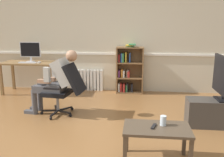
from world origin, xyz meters
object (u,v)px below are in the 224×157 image
keyboard (28,63)px  radiator (87,80)px  computer_mouse (39,62)px  bookshelf (128,71)px  person_seated (56,80)px  office_chair (65,87)px  drinking_glass (163,121)px  spare_remote (154,126)px  imac_monitor (30,50)px  coffee_table (157,132)px  tv_stand (221,113)px  computer_desk (30,67)px

keyboard → radiator: keyboard is taller
computer_mouse → bookshelf: (2.05, 0.41, -0.23)m
person_seated → keyboard: bearing=-131.0°
office_chair → drinking_glass: size_ratio=7.92×
computer_mouse → spare_remote: (2.50, -2.62, -0.32)m
computer_mouse → bookshelf: 2.10m
imac_monitor → keyboard: (0.01, -0.22, -0.26)m
coffee_table → spare_remote: (-0.04, 0.01, 0.07)m
imac_monitor → computer_mouse: (0.28, -0.20, -0.25)m
tv_stand → spare_remote: 1.67m
office_chair → drinking_glass: office_chair is taller
keyboard → office_chair: 1.75m
radiator → person_seated: size_ratio=0.68×
computer_mouse → radiator: bearing=27.0°
computer_mouse → spare_remote: bearing=-46.4°
computer_mouse → drinking_glass: bearing=-44.4°
keyboard → office_chair: (1.25, -1.19, -0.25)m
spare_remote → imac_monitor: bearing=151.6°
computer_desk → drinking_glass: (2.90, -2.68, -0.14)m
keyboard → bookshelf: size_ratio=0.35×
drinking_glass → radiator: bearing=117.7°
tv_stand → spare_remote: size_ratio=7.30×
computer_mouse → radiator: computer_mouse is taller
coffee_table → drinking_glass: 0.16m
office_chair → coffee_table: size_ratio=1.21×
computer_mouse → tv_stand: computer_mouse is taller
bookshelf → drinking_glass: bookshelf is taller
keyboard → imac_monitor: bearing=93.6°
computer_desk → keyboard: 0.18m
person_seated → spare_remote: (1.69, -1.43, -0.19)m
radiator → imac_monitor: bearing=-166.3°
bookshelf → coffee_table: (0.49, -3.04, -0.16)m
keyboard → person_seated: 1.59m
radiator → coffee_table: 3.49m
person_seated → computer_mouse: bearing=-139.5°
bookshelf → spare_remote: bookshelf is taller
coffee_table → drinking_glass: bearing=42.2°
bookshelf → person_seated: person_seated is taller
computer_mouse → drinking_glass: 3.67m
tv_stand → coffee_table: (-1.12, -1.19, 0.16)m
office_chair → spare_remote: (1.52, -1.41, -0.06)m
person_seated → coffee_table: (1.73, -1.43, -0.26)m
person_seated → coffee_table: person_seated is taller
computer_desk → spare_remote: size_ratio=8.42×
office_chair → drinking_glass: bearing=57.1°
bookshelf → radiator: (-1.05, 0.10, -0.28)m
bookshelf → keyboard: bearing=-169.4°
keyboard → computer_mouse: size_ratio=4.13×
office_chair → radiator: bearing=-174.1°
office_chair → tv_stand: 2.70m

